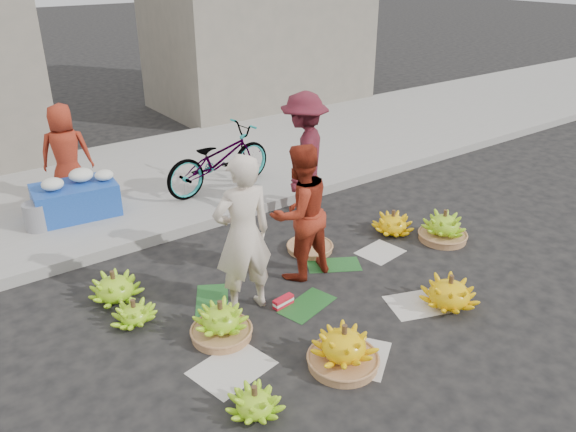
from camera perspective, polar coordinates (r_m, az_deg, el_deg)
ground at (r=6.42m, az=1.60°, el=-7.95°), size 80.00×80.00×0.00m
curb at (r=8.01m, az=-7.99°, el=-0.43°), size 40.00×0.25×0.15m
sidewalk at (r=9.79m, az=-13.91°, el=3.81°), size 40.00×4.00×0.12m
newspaper_scatter at (r=5.92m, az=6.40°, el=-11.31°), size 3.20×1.80×0.00m
banana_leaves at (r=6.50m, az=-0.19°, el=-7.42°), size 2.00×1.00×0.00m
banana_bunch_0 at (r=5.72m, az=-6.83°, el=-10.64°), size 0.67×0.67×0.42m
banana_bunch_1 at (r=4.92m, az=-3.39°, el=-18.39°), size 0.58×0.58×0.29m
banana_bunch_2 at (r=5.35m, az=5.67°, el=-13.23°), size 0.66×0.66×0.45m
banana_bunch_3 at (r=6.38m, az=16.08°, el=-7.48°), size 0.82×0.82×0.38m
banana_bunch_4 at (r=7.77m, az=15.53°, el=-1.10°), size 0.66×0.66×0.44m
banana_bunch_5 at (r=7.81m, az=10.59°, el=-0.72°), size 0.62×0.62×0.34m
banana_bunch_6 at (r=6.12m, az=-15.35°, el=-9.51°), size 0.49×0.49×0.28m
banana_bunch_7 at (r=6.53m, az=-17.23°, el=-6.92°), size 0.59×0.59×0.36m
basket_spare at (r=7.30m, az=2.24°, el=-3.23°), size 0.76×0.76×0.07m
incense_stack at (r=6.19m, az=-0.48°, el=-8.66°), size 0.26×0.11×0.10m
vendor_cream at (r=5.78m, az=-4.61°, el=-1.97°), size 0.69×0.50×1.76m
vendor_red at (r=6.42m, az=1.19°, el=0.35°), size 0.82×0.65×1.63m
man_striped at (r=8.00m, az=1.64°, el=6.18°), size 1.31×1.28×1.80m
flower_table at (r=8.44m, az=-20.73°, el=1.77°), size 1.17×0.80×0.64m
grey_bucket at (r=8.23m, az=-24.16°, el=-0.04°), size 0.33×0.33×0.37m
flower_vendor at (r=8.84m, az=-21.63°, el=5.92°), size 0.84×0.70×1.47m
bicycle at (r=8.78m, az=-7.06°, el=5.76°), size 0.84×1.93×0.98m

